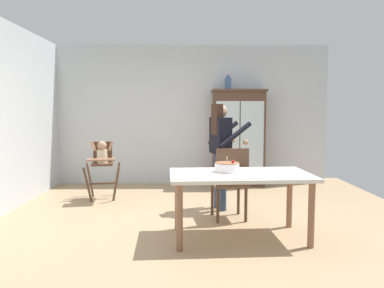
% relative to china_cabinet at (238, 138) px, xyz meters
% --- Properties ---
extents(ground_plane, '(6.24, 6.24, 0.00)m').
position_rel_china_cabinet_xyz_m(ground_plane, '(-0.90, -2.37, -0.92)').
color(ground_plane, tan).
extents(wall_back, '(5.32, 0.06, 2.70)m').
position_rel_china_cabinet_xyz_m(wall_back, '(-0.90, 0.26, 0.43)').
color(wall_back, silver).
rests_on(wall_back, ground_plane).
extents(china_cabinet, '(1.02, 0.48, 1.83)m').
position_rel_china_cabinet_xyz_m(china_cabinet, '(0.00, 0.00, 0.00)').
color(china_cabinet, '#4C3323').
rests_on(china_cabinet, ground_plane).
extents(ceramic_vase, '(0.13, 0.13, 0.27)m').
position_rel_china_cabinet_xyz_m(ceramic_vase, '(-0.20, 0.00, 1.03)').
color(ceramic_vase, '#3D567F').
rests_on(ceramic_vase, china_cabinet).
extents(high_chair_with_toddler, '(0.66, 0.75, 0.95)m').
position_rel_china_cabinet_xyz_m(high_chair_with_toddler, '(-2.36, -1.07, -0.27)').
color(high_chair_with_toddler, '#4C3323').
rests_on(high_chair_with_toddler, ground_plane).
extents(adult_person, '(0.62, 0.61, 1.53)m').
position_rel_china_cabinet_xyz_m(adult_person, '(-0.49, -1.74, 0.05)').
color(adult_person, '#33425B').
rests_on(adult_person, ground_plane).
extents(dining_table, '(1.60, 0.96, 0.74)m').
position_rel_china_cabinet_xyz_m(dining_table, '(-0.39, -2.99, -0.28)').
color(dining_table, silver).
rests_on(dining_table, ground_plane).
extents(birthday_cake, '(0.28, 0.28, 0.19)m').
position_rel_china_cabinet_xyz_m(birthday_cake, '(-0.52, -2.89, -0.13)').
color(birthday_cake, white).
rests_on(birthday_cake, dining_table).
extents(dining_chair_far_side, '(0.49, 0.49, 0.96)m').
position_rel_china_cabinet_xyz_m(dining_chair_far_side, '(-0.42, -2.33, -0.37)').
color(dining_chair_far_side, '#4C3323').
rests_on(dining_chair_far_side, ground_plane).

